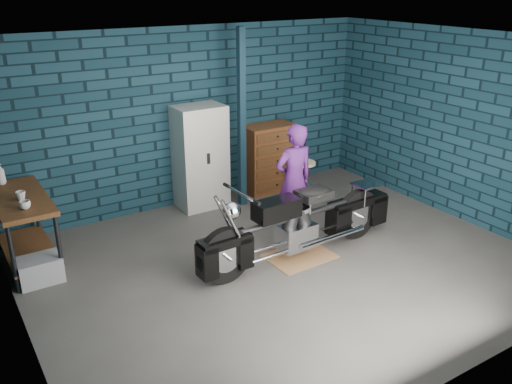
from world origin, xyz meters
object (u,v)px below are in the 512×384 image
at_px(shop_stool, 304,181).
at_px(workbench, 26,231).
at_px(motorcycle, 301,218).
at_px(tool_chest, 269,158).
at_px(person, 294,180).
at_px(storage_bin, 40,270).
at_px(locker, 201,157).

bearing_deg(shop_stool, workbench, 178.03).
relative_size(motorcycle, shop_stool, 3.80).
relative_size(motorcycle, tool_chest, 2.20).
bearing_deg(motorcycle, person, 59.18).
bearing_deg(shop_stool, storage_bin, -175.02).
relative_size(storage_bin, shop_stool, 0.76).
bearing_deg(workbench, shop_stool, -1.97).
height_order(tool_chest, shop_stool, tool_chest).
height_order(workbench, person, person).
height_order(storage_bin, shop_stool, shop_stool).
distance_m(workbench, tool_chest, 3.96).
bearing_deg(tool_chest, workbench, -172.31).
bearing_deg(storage_bin, locker, 21.26).
height_order(person, storage_bin, person).
bearing_deg(person, workbench, -14.18).
relative_size(tool_chest, shop_stool, 1.73).
relative_size(workbench, person, 0.90).
relative_size(workbench, tool_chest, 1.25).
xyz_separation_m(motorcycle, person, (0.34, 0.62, 0.24)).
xyz_separation_m(workbench, locker, (2.67, 0.53, 0.34)).
xyz_separation_m(workbench, tool_chest, (3.92, 0.53, 0.10)).
xyz_separation_m(storage_bin, shop_stool, (4.11, 0.36, 0.17)).
relative_size(motorcycle, storage_bin, 5.02).
distance_m(person, storage_bin, 3.38).
relative_size(workbench, shop_stool, 2.16).
bearing_deg(locker, tool_chest, 0.00).
distance_m(locker, tool_chest, 1.28).
bearing_deg(storage_bin, workbench, 92.29).
xyz_separation_m(workbench, storage_bin, (0.02, -0.50, -0.30)).
bearing_deg(locker, storage_bin, -158.74).
bearing_deg(shop_stool, person, -133.80).
relative_size(motorcycle, locker, 1.56).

